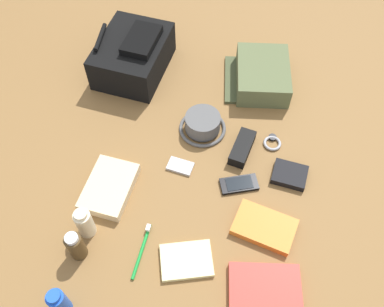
# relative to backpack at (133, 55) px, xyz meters

# --- Properties ---
(ground_plane) EXTENTS (2.64, 2.02, 0.02)m
(ground_plane) POSITION_rel_backpack_xyz_m (-0.40, -0.28, -0.08)
(ground_plane) COLOR brown
(ground_plane) RESTS_ON ground
(backpack) EXTENTS (0.34, 0.29, 0.17)m
(backpack) POSITION_rel_backpack_xyz_m (0.00, 0.00, 0.00)
(backpack) COLOR black
(backpack) RESTS_ON ground_plane
(toiletry_pouch) EXTENTS (0.27, 0.25, 0.09)m
(toiletry_pouch) POSITION_rel_backpack_xyz_m (-0.01, -0.49, -0.03)
(toiletry_pouch) COLOR #56603D
(toiletry_pouch) RESTS_ON ground_plane
(bucket_hat) EXTENTS (0.17, 0.17, 0.07)m
(bucket_hat) POSITION_rel_backpack_xyz_m (-0.26, -0.30, -0.04)
(bucket_hat) COLOR #575757
(bucket_hat) RESTS_ON ground_plane
(deodorant_spray) EXTENTS (0.05, 0.05, 0.12)m
(deodorant_spray) POSITION_rel_backpack_xyz_m (-0.93, 0.01, -0.01)
(deodorant_spray) COLOR blue
(deodorant_spray) RESTS_ON ground_plane
(cologne_bottle) EXTENTS (0.05, 0.05, 0.12)m
(cologne_bottle) POSITION_rel_backpack_xyz_m (-0.77, 0.01, -0.02)
(cologne_bottle) COLOR #473319
(cologne_bottle) RESTS_ON ground_plane
(lotion_bottle) EXTENTS (0.05, 0.05, 0.12)m
(lotion_bottle) POSITION_rel_backpack_xyz_m (-0.69, 0.00, -0.01)
(lotion_bottle) COLOR beige
(lotion_bottle) RESTS_ON ground_plane
(paperback_novel) EXTENTS (0.16, 0.21, 0.02)m
(paperback_novel) POSITION_rel_backpack_xyz_m (-0.80, -0.54, -0.06)
(paperback_novel) COLOR red
(paperback_novel) RESTS_ON ground_plane
(travel_guidebook) EXTENTS (0.17, 0.21, 0.03)m
(travel_guidebook) POSITION_rel_backpack_xyz_m (-0.62, -0.53, -0.06)
(travel_guidebook) COLOR orange
(travel_guidebook) RESTS_ON ground_plane
(cell_phone) EXTENTS (0.09, 0.13, 0.01)m
(cell_phone) POSITION_rel_backpack_xyz_m (-0.47, -0.44, -0.07)
(cell_phone) COLOR black
(cell_phone) RESTS_ON ground_plane
(media_player) EXTENTS (0.07, 0.09, 0.01)m
(media_player) POSITION_rel_backpack_xyz_m (-0.43, -0.24, -0.07)
(media_player) COLOR #B7B7BC
(media_player) RESTS_ON ground_plane
(wristwatch) EXTENTS (0.07, 0.06, 0.01)m
(wristwatch) POSITION_rel_backpack_xyz_m (-0.29, -0.54, -0.07)
(wristwatch) COLOR #99999E
(wristwatch) RESTS_ON ground_plane
(toothbrush) EXTENTS (0.17, 0.03, 0.02)m
(toothbrush) POSITION_rel_backpack_xyz_m (-0.73, -0.17, -0.07)
(toothbrush) COLOR #198C33
(toothbrush) RESTS_ON ground_plane
(wallet) EXTENTS (0.11, 0.12, 0.02)m
(wallet) POSITION_rel_backpack_xyz_m (-0.42, -0.60, -0.06)
(wallet) COLOR black
(wallet) RESTS_ON ground_plane
(notepad) EXTENTS (0.14, 0.17, 0.02)m
(notepad) POSITION_rel_backpack_xyz_m (-0.75, -0.31, -0.06)
(notepad) COLOR beige
(notepad) RESTS_ON ground_plane
(folded_towel) EXTENTS (0.22, 0.17, 0.04)m
(folded_towel) POSITION_rel_backpack_xyz_m (-0.55, -0.03, -0.05)
(folded_towel) COLOR beige
(folded_towel) RESTS_ON ground_plane
(sunglasses_case) EXTENTS (0.15, 0.09, 0.04)m
(sunglasses_case) POSITION_rel_backpack_xyz_m (-0.34, -0.44, -0.05)
(sunglasses_case) COLOR black
(sunglasses_case) RESTS_ON ground_plane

